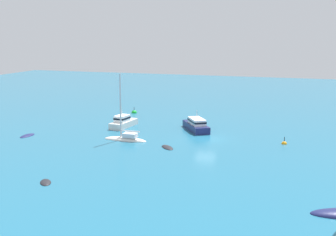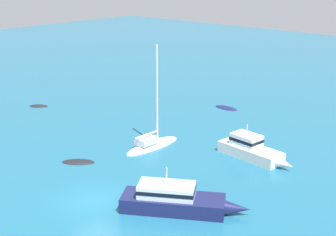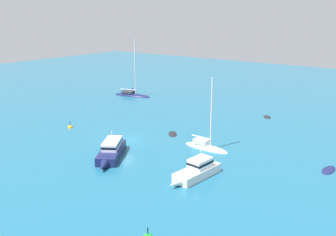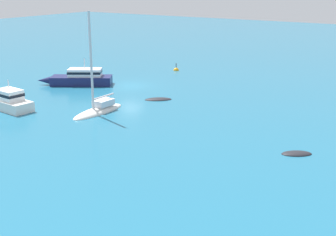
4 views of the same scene
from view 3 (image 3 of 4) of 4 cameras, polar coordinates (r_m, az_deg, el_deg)
The scene contains 9 objects.
ground_plane at distance 45.38m, azimuth -6.77°, elevation -3.51°, with size 160.00×160.00×0.00m, color #1E607F.
powerboat at distance 40.44m, azimuth -8.69°, elevation -4.94°, with size 7.26×5.35×2.79m.
dinghy at distance 47.56m, azimuth 0.71°, elevation -2.49°, with size 2.57×2.37×0.36m.
skiff at distance 40.14m, azimuth 23.35°, elevation -7.37°, with size 2.68×1.16×0.36m.
rib at distance 57.20m, azimuth 14.92°, elevation 0.12°, with size 2.13×1.90×0.36m.
ketch at distance 70.05m, azimuth -5.52°, elevation 3.56°, with size 3.57×7.67×11.04m.
sloop at distance 42.88m, azimuth 5.78°, elevation -4.32°, with size 1.67×5.61×8.65m.
motor_cruiser at distance 35.30m, azimuth 4.38°, elevation -8.01°, with size 6.48×2.35×2.56m.
mooring_buoy at distance 51.94m, azimuth -14.72°, elevation -1.43°, with size 0.65×0.65×1.20m.
Camera 3 is at (30.78, 29.85, 14.86)m, focal length 39.84 mm.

